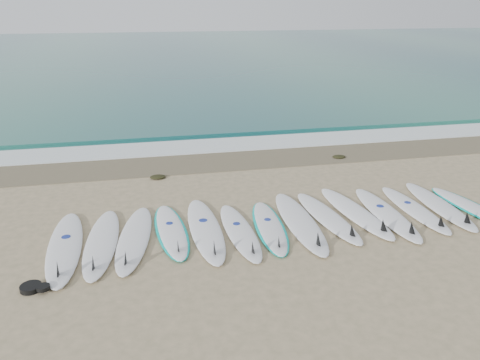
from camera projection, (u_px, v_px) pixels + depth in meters
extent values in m
plane|color=tan|center=(284.00, 225.00, 9.18)|extent=(120.00, 120.00, 0.00)
cube|color=#1D5E57|center=(170.00, 53.00, 38.85)|extent=(120.00, 55.00, 0.03)
cube|color=brown|center=(240.00, 159.00, 12.92)|extent=(120.00, 1.80, 0.01)
cube|color=silver|center=(231.00, 145.00, 14.20)|extent=(120.00, 1.40, 0.04)
cube|color=#1D5E57|center=(222.00, 131.00, 15.56)|extent=(120.00, 1.00, 0.10)
ellipsoid|color=white|center=(65.00, 246.00, 8.28)|extent=(0.71, 2.84, 0.09)
cone|color=black|center=(58.00, 268.00, 7.29)|extent=(0.25, 0.31, 0.30)
cylinder|color=navy|center=(66.00, 237.00, 8.51)|extent=(0.17, 0.17, 0.01)
ellipsoid|color=white|center=(102.00, 242.00, 8.44)|extent=(0.72, 2.72, 0.09)
cone|color=black|center=(93.00, 262.00, 7.47)|extent=(0.24, 0.30, 0.29)
ellipsoid|color=white|center=(135.00, 237.00, 8.59)|extent=(0.91, 2.72, 0.09)
cone|color=black|center=(125.00, 257.00, 7.62)|extent=(0.26, 0.31, 0.28)
ellipsoid|color=white|center=(171.00, 230.00, 8.87)|extent=(0.66, 2.40, 0.08)
ellipsoid|color=#00B5A9|center=(171.00, 231.00, 8.87)|extent=(0.75, 2.43, 0.05)
cone|color=black|center=(178.00, 245.00, 8.04)|extent=(0.22, 0.27, 0.25)
cylinder|color=navy|center=(169.00, 223.00, 9.06)|extent=(0.15, 0.15, 0.01)
ellipsoid|color=white|center=(205.00, 229.00, 8.92)|extent=(0.63, 2.82, 0.09)
cone|color=black|center=(214.00, 247.00, 7.92)|extent=(0.24, 0.30, 0.30)
cylinder|color=navy|center=(203.00, 220.00, 9.15)|extent=(0.16, 0.16, 0.01)
ellipsoid|color=white|center=(240.00, 231.00, 8.84)|extent=(0.62, 2.48, 0.08)
cone|color=black|center=(253.00, 247.00, 7.97)|extent=(0.22, 0.27, 0.26)
cylinder|color=navy|center=(237.00, 224.00, 9.03)|extent=(0.15, 0.15, 0.01)
ellipsoid|color=silver|center=(270.00, 226.00, 9.02)|extent=(0.67, 2.37, 0.08)
ellipsoid|color=#00B5A9|center=(270.00, 227.00, 9.02)|extent=(0.75, 2.39, 0.05)
cone|color=black|center=(279.00, 241.00, 8.18)|extent=(0.22, 0.26, 0.25)
cylinder|color=navy|center=(267.00, 219.00, 9.22)|extent=(0.14, 0.14, 0.01)
ellipsoid|color=white|center=(299.00, 221.00, 9.21)|extent=(0.64, 2.88, 0.09)
cone|color=black|center=(318.00, 239.00, 8.19)|extent=(0.25, 0.31, 0.31)
ellipsoid|color=white|center=(327.00, 217.00, 9.42)|extent=(0.81, 2.60, 0.08)
cone|color=black|center=(352.00, 230.00, 8.54)|extent=(0.25, 0.29, 0.27)
ellipsoid|color=white|center=(354.00, 212.00, 9.63)|extent=(0.87, 2.73, 0.09)
cone|color=black|center=(383.00, 225.00, 8.71)|extent=(0.26, 0.31, 0.29)
ellipsoid|color=white|center=(386.00, 213.00, 9.57)|extent=(0.61, 2.69, 0.09)
cone|color=black|center=(412.00, 228.00, 8.61)|extent=(0.23, 0.29, 0.29)
cylinder|color=navy|center=(380.00, 206.00, 9.79)|extent=(0.16, 0.16, 0.01)
ellipsoid|color=white|center=(414.00, 209.00, 9.78)|extent=(0.55, 2.48, 0.08)
cone|color=black|center=(441.00, 221.00, 8.90)|extent=(0.21, 0.27, 0.26)
cylinder|color=navy|center=(408.00, 202.00, 9.98)|extent=(0.14, 0.14, 0.01)
ellipsoid|color=white|center=(438.00, 205.00, 9.95)|extent=(0.64, 2.62, 0.08)
cone|color=black|center=(467.00, 218.00, 9.02)|extent=(0.23, 0.29, 0.28)
ellipsoid|color=white|center=(471.00, 207.00, 9.86)|extent=(0.76, 2.36, 0.07)
ellipsoid|color=#00B5A9|center=(471.00, 207.00, 9.86)|extent=(0.84, 2.39, 0.05)
ellipsoid|color=black|center=(158.00, 177.00, 11.55)|extent=(0.39, 0.30, 0.08)
ellipsoid|color=black|center=(339.00, 157.00, 13.04)|extent=(0.37, 0.29, 0.07)
cylinder|color=black|center=(31.00, 288.00, 7.10)|extent=(0.32, 0.32, 0.08)
cylinder|color=black|center=(43.00, 287.00, 7.04)|extent=(0.20, 0.20, 0.06)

